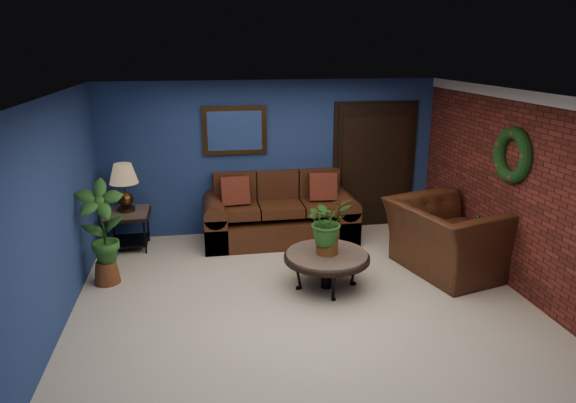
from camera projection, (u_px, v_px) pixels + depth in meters
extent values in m
plane|color=beige|center=(301.00, 297.00, 6.41)|extent=(5.50, 5.50, 0.00)
cube|color=navy|center=(272.00, 158.00, 8.40)|extent=(5.50, 0.04, 2.50)
cube|color=navy|center=(55.00, 214.00, 5.59)|extent=(0.04, 5.00, 2.50)
cube|color=maroon|center=(515.00, 191.00, 6.50)|extent=(0.04, 5.00, 2.50)
cube|color=silver|center=(303.00, 94.00, 5.68)|extent=(5.50, 5.00, 0.02)
cube|color=white|center=(525.00, 96.00, 6.15)|extent=(0.03, 5.00, 0.14)
cube|color=#482D12|center=(235.00, 131.00, 8.13)|extent=(1.02, 0.06, 0.77)
cube|color=black|center=(374.00, 166.00, 8.72)|extent=(1.44, 0.06, 2.18)
torus|color=black|center=(512.00, 155.00, 6.41)|extent=(0.16, 0.72, 0.72)
cube|color=#492314|center=(280.00, 228.00, 8.25)|extent=(2.40, 1.04, 0.39)
cube|color=#492314|center=(276.00, 200.00, 8.50)|extent=(2.05, 0.28, 0.98)
cube|color=#492314|center=(237.00, 210.00, 7.96)|extent=(0.66, 0.71, 0.15)
cube|color=#492314|center=(280.00, 208.00, 8.08)|extent=(0.66, 0.71, 0.15)
cube|color=#492314|center=(322.00, 206.00, 8.19)|extent=(0.66, 0.71, 0.15)
cube|color=#492314|center=(215.00, 228.00, 8.05)|extent=(0.35, 1.04, 0.55)
cube|color=#492314|center=(341.00, 220.00, 8.39)|extent=(0.35, 1.04, 0.55)
cube|color=maroon|center=(235.00, 191.00, 7.92)|extent=(0.44, 0.13, 0.44)
cube|color=maroon|center=(323.00, 187.00, 8.15)|extent=(0.44, 0.13, 0.44)
cylinder|color=#4A4641|center=(327.00, 255.00, 6.55)|extent=(1.04, 1.04, 0.05)
cylinder|color=black|center=(327.00, 258.00, 6.56)|extent=(1.10, 1.10, 0.05)
cylinder|color=black|center=(326.00, 272.00, 6.62)|extent=(0.14, 0.14, 0.42)
cube|color=#4A4641|center=(127.00, 212.00, 7.79)|extent=(0.63, 0.63, 0.05)
cube|color=black|center=(127.00, 215.00, 7.80)|extent=(0.67, 0.67, 0.04)
cube|color=black|center=(130.00, 241.00, 7.93)|extent=(0.57, 0.57, 0.03)
cylinder|color=black|center=(108.00, 237.00, 7.59)|extent=(0.03, 0.03, 0.58)
cylinder|color=black|center=(145.00, 235.00, 7.67)|extent=(0.03, 0.03, 0.58)
cylinder|color=black|center=(113.00, 226.00, 8.08)|extent=(0.03, 0.03, 0.58)
cylinder|color=black|center=(148.00, 224.00, 8.17)|extent=(0.03, 0.03, 0.58)
cylinder|color=#482D12|center=(127.00, 209.00, 7.78)|extent=(0.25, 0.25, 0.05)
sphere|color=#482D12|center=(126.00, 201.00, 7.74)|extent=(0.23, 0.23, 0.23)
cylinder|color=#482D12|center=(125.00, 189.00, 7.69)|extent=(0.03, 0.03, 0.30)
cone|color=#917350|center=(123.00, 175.00, 7.62)|extent=(0.42, 0.42, 0.30)
cube|color=#532B17|center=(307.00, 210.00, 8.29)|extent=(0.48, 0.48, 0.04)
torus|color=#532B17|center=(306.00, 188.00, 8.38)|extent=(0.39, 0.10, 0.39)
cylinder|color=#532B17|center=(296.00, 228.00, 8.19)|extent=(0.03, 0.03, 0.44)
cylinder|color=#532B17|center=(318.00, 228.00, 8.19)|extent=(0.03, 0.03, 0.44)
cylinder|color=#532B17|center=(295.00, 221.00, 8.53)|extent=(0.03, 0.03, 0.44)
cylinder|color=#532B17|center=(317.00, 221.00, 8.53)|extent=(0.03, 0.03, 0.44)
imported|color=#492314|center=(449.00, 238.00, 7.04)|extent=(1.63, 1.77, 0.97)
cylinder|color=brown|center=(327.00, 247.00, 6.52)|extent=(0.28, 0.28, 0.18)
imported|color=#22591C|center=(328.00, 221.00, 6.41)|extent=(0.65, 0.59, 0.62)
cylinder|color=brown|center=(462.00, 265.00, 7.11)|extent=(0.26, 0.26, 0.20)
imported|color=#22591C|center=(465.00, 238.00, 6.99)|extent=(0.39, 0.31, 0.70)
cylinder|color=brown|center=(107.00, 272.00, 6.76)|extent=(0.34, 0.34, 0.30)
imported|color=#22591C|center=(102.00, 224.00, 6.57)|extent=(0.61, 0.43, 1.14)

